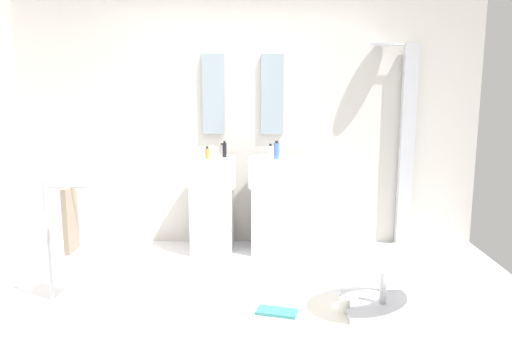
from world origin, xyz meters
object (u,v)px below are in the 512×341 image
Objects in this scene: pedestal_sink_left at (212,201)px; soap_bottle_black at (224,150)px; coffee_mug at (344,305)px; shower_column at (406,142)px; magazine_teal at (277,312)px; soap_bottle_blue at (277,151)px; pedestal_sink_right at (272,201)px; soap_bottle_amber at (207,153)px; lounge_chair at (384,266)px; towel_rack at (67,222)px; soap_bottle_grey at (222,150)px; soap_bottle_white at (270,152)px.

pedestal_sink_left is 0.53m from soap_bottle_black.
coffee_mug is 1.94m from soap_bottle_black.
shower_column reaches higher than magazine_teal.
soap_bottle_blue is (0.03, 1.31, 1.01)m from magazine_teal.
shower_column is at bearing 14.00° from soap_bottle_blue.
pedestal_sink_right is 0.53m from soap_bottle_blue.
soap_bottle_amber is (-0.15, -0.13, -0.02)m from soap_bottle_black.
pedestal_sink_right is at bearing 110.43° from soap_bottle_blue.
pedestal_sink_right is 0.69m from soap_bottle_black.
shower_column is 1.82m from lounge_chair.
soap_bottle_blue is 0.66m from soap_bottle_amber.
pedestal_sink_left reaches higher than lounge_chair.
pedestal_sink_left is 9.79× the size of coffee_mug.
pedestal_sink_right is at bearing 109.94° from coffee_mug.
coffee_mug is at bearing -170.88° from lounge_chair.
shower_column reaches higher than towel_rack.
soap_bottle_grey is 1.01× the size of soap_bottle_amber.
pedestal_sink_left is 3.55× the size of magazine_teal.
towel_rack is (-2.92, -1.42, -0.45)m from shower_column.
magazine_teal is 1.63m from soap_bottle_white.
magazine_teal is 1.65m from soap_bottle_blue.
soap_bottle_black is at bearing 168.98° from soap_bottle_blue.
pedestal_sink_right is 0.80m from soap_bottle_amber.
soap_bottle_amber is at bearing 139.47° from lounge_chair.
soap_bottle_white is at bearing -14.98° from soap_bottle_black.
towel_rack is at bearing -129.30° from soap_bottle_grey.
shower_column is at bearing 62.25° from coffee_mug.
lounge_chair is at bearing -48.50° from soap_bottle_grey.
soap_bottle_amber reaches higher than towel_rack.
soap_bottle_grey reaches higher than pedestal_sink_left.
towel_rack is 2.16m from coffee_mug.
towel_rack is 7.73× the size of soap_bottle_grey.
soap_bottle_blue is at bearing 109.90° from coffee_mug.
pedestal_sink_left is 2.04m from shower_column.
magazine_teal is 1.73× the size of soap_bottle_blue.
towel_rack is at bearing -132.96° from soap_bottle_black.
soap_bottle_white reaches higher than pedestal_sink_right.
towel_rack is (-0.97, -1.20, 0.12)m from pedestal_sink_left.
lounge_chair is 0.41m from coffee_mug.
pedestal_sink_right is at bearing 1.24° from soap_bottle_black.
towel_rack is at bearing -145.94° from soap_bottle_blue.
pedestal_sink_right is at bearing 0.00° from pedestal_sink_left.
soap_bottle_white reaches higher than lounge_chair.
coffee_mug is at bearing -56.31° from soap_bottle_grey.
soap_bottle_blue is (-0.46, 1.28, 0.97)m from coffee_mug.
shower_column is 16.79× the size of soap_bottle_amber.
pedestal_sink_right is 1.48m from shower_column.
magazine_teal is at bearing -129.29° from shower_column.
shower_column reaches higher than soap_bottle_grey.
soap_bottle_white is at bearing 0.98° from soap_bottle_amber.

